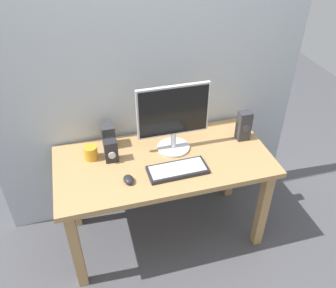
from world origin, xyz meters
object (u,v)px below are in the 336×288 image
object	(u,v)px
monitor	(173,117)
speaker_right	(244,126)
keyboard_primary	(178,170)
speaker_left	(108,136)
coffee_mug	(91,153)
desk	(164,171)
mouse	(129,179)
audio_controller	(111,151)

from	to	relation	value
monitor	speaker_right	xyz separation A→B (m)	(0.50, -0.02, -0.14)
monitor	keyboard_primary	size ratio (longest dim) A/B	1.26
speaker_right	speaker_left	distance (m)	0.93
coffee_mug	desk	bearing A→B (deg)	-16.94
mouse	coffee_mug	bearing A→B (deg)	115.61
desk	speaker_left	world-z (taller)	speaker_left
mouse	speaker_right	world-z (taller)	speaker_right
desk	coffee_mug	bearing A→B (deg)	163.06
desk	speaker_right	bearing A→B (deg)	7.93
keyboard_primary	speaker_left	xyz separation A→B (m)	(-0.37, 0.39, 0.07)
desk	mouse	distance (m)	0.33
monitor	coffee_mug	bearing A→B (deg)	176.72
desk	mouse	size ratio (longest dim) A/B	16.67
speaker_right	monitor	bearing A→B (deg)	177.24
speaker_left	audio_controller	distance (m)	0.16
desk	speaker_right	xyz separation A→B (m)	(0.59, 0.08, 0.21)
desk	keyboard_primary	world-z (taller)	keyboard_primary
audio_controller	coffee_mug	bearing A→B (deg)	156.54
mouse	desk	bearing A→B (deg)	22.20
coffee_mug	speaker_right	bearing A→B (deg)	-3.03
mouse	coffee_mug	size ratio (longest dim) A/B	0.92
coffee_mug	monitor	bearing A→B (deg)	-3.28
desk	monitor	distance (m)	0.38
mouse	speaker_left	world-z (taller)	speaker_left
audio_controller	coffee_mug	world-z (taller)	audio_controller
speaker_left	coffee_mug	size ratio (longest dim) A/B	1.78
monitor	keyboard_primary	xyz separation A→B (m)	(-0.04, -0.25, -0.23)
keyboard_primary	coffee_mug	world-z (taller)	coffee_mug
desk	mouse	xyz separation A→B (m)	(-0.26, -0.15, 0.12)
keyboard_primary	mouse	size ratio (longest dim) A/B	4.46
keyboard_primary	coffee_mug	size ratio (longest dim) A/B	4.09
audio_controller	coffee_mug	distance (m)	0.14
mouse	speaker_right	bearing A→B (deg)	7.36
keyboard_primary	speaker_right	size ratio (longest dim) A/B	1.75
monitor	coffee_mug	world-z (taller)	monitor
monitor	audio_controller	bearing A→B (deg)	-176.83
monitor	mouse	distance (m)	0.50
speaker_left	audio_controller	world-z (taller)	speaker_left
desk	audio_controller	world-z (taller)	audio_controller
speaker_left	audio_controller	xyz separation A→B (m)	(-0.01, -0.16, -0.01)
mouse	speaker_right	distance (m)	0.89
audio_controller	keyboard_primary	bearing A→B (deg)	-30.58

